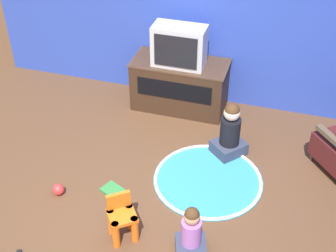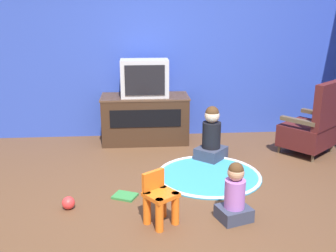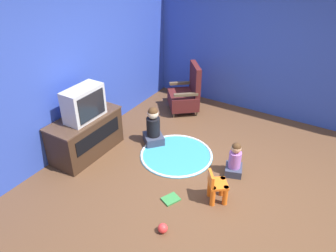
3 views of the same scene
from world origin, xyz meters
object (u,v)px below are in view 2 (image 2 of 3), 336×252
at_px(yellow_kid_chair, 160,201).
at_px(child_watching_center, 235,195).
at_px(television, 145,78).
at_px(black_armchair, 312,127).
at_px(toy_ball, 68,203).
at_px(book, 125,196).
at_px(tv_cabinet, 145,118).
at_px(child_watching_left, 211,137).

height_order(yellow_kid_chair, child_watching_center, child_watching_center).
distance_m(television, black_armchair, 2.28).
xyz_separation_m(toy_ball, book, (0.52, 0.20, -0.05)).
distance_m(child_watching_center, book, 1.13).
height_order(television, toy_ball, television).
bearing_deg(television, child_watching_center, -71.39).
bearing_deg(yellow_kid_chair, tv_cabinet, 54.98).
distance_m(black_armchair, toy_ball, 3.18).
relative_size(yellow_kid_chair, child_watching_center, 0.85).
distance_m(black_armchair, child_watching_left, 1.33).
distance_m(child_watching_left, toy_ball, 1.98).
relative_size(television, child_watching_center, 1.17).
relative_size(toy_ball, book, 0.44).
bearing_deg(black_armchair, child_watching_left, -35.73).
xyz_separation_m(black_armchair, yellow_kid_chair, (-2.05, -1.59, -0.15)).
distance_m(television, toy_ball, 2.20).
bearing_deg(child_watching_center, book, 133.96).
distance_m(television, book, 1.92).
bearing_deg(book, black_armchair, -131.28).
height_order(yellow_kid_chair, toy_ball, yellow_kid_chair).
relative_size(television, black_armchair, 0.67).
relative_size(tv_cabinet, book, 4.37).
relative_size(yellow_kid_chair, child_watching_left, 0.68).
relative_size(black_armchair, child_watching_left, 1.41).
bearing_deg(book, toy_ball, 45.31).
xyz_separation_m(tv_cabinet, yellow_kid_chair, (0.08, -2.26, -0.13)).
relative_size(television, yellow_kid_chair, 1.38).
height_order(child_watching_left, child_watching_center, child_watching_left).
bearing_deg(yellow_kid_chair, child_watching_left, 27.14).
bearing_deg(television, black_armchair, -15.94).
distance_m(tv_cabinet, television, 0.58).
height_order(tv_cabinet, television, television).
height_order(television, child_watching_center, television).
bearing_deg(black_armchair, television, -55.81).
bearing_deg(child_watching_left, yellow_kid_chair, -164.51).
xyz_separation_m(black_armchair, child_watching_left, (-1.32, -0.10, -0.06)).
distance_m(yellow_kid_chair, child_watching_left, 1.67).
xyz_separation_m(black_armchair, child_watching_center, (-1.39, -1.58, -0.12)).
height_order(yellow_kid_chair, book, yellow_kid_chair).
xyz_separation_m(television, child_watching_left, (0.80, -0.70, -0.62)).
bearing_deg(child_watching_left, black_armchair, -44.49).
relative_size(television, toy_ball, 5.25).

